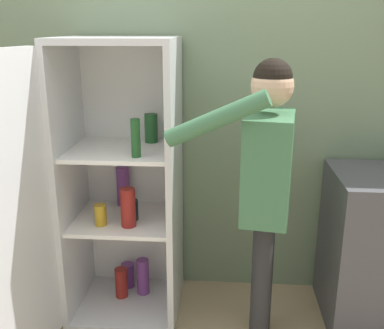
{
  "coord_description": "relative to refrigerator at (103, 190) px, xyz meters",
  "views": [
    {
      "loc": [
        0.36,
        -1.84,
        1.73
      ],
      "look_at": [
        0.16,
        0.64,
        0.96
      ],
      "focal_mm": 42.0,
      "sensor_mm": 36.0,
      "label": 1
    }
  ],
  "objects": [
    {
      "name": "wall_back",
      "position": [
        0.34,
        0.43,
        0.46
      ],
      "size": [
        7.0,
        0.06,
        2.55
      ],
      "color": "gray",
      "rests_on": "ground_plane"
    },
    {
      "name": "person",
      "position": [
        0.91,
        -0.16,
        0.18
      ],
      "size": [
        0.67,
        0.55,
        1.58
      ],
      "color": "#262628",
      "rests_on": "ground_plane"
    },
    {
      "name": "refrigerator",
      "position": [
        0.0,
        0.0,
        0.0
      ],
      "size": [
        0.83,
        1.23,
        1.67
      ],
      "color": "silver",
      "rests_on": "ground_plane"
    },
    {
      "name": "counter",
      "position": [
        1.64,
        0.09,
        -0.36
      ],
      "size": [
        0.64,
        0.59,
        0.93
      ],
      "color": "#4C4C51",
      "rests_on": "ground_plane"
    }
  ]
}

